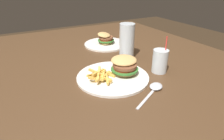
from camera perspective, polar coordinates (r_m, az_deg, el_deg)
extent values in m
cube|color=#4C331E|center=(1.03, -6.72, 2.86)|extent=(1.48, 1.41, 0.03)
cylinder|color=#392616|center=(1.99, 4.70, 2.78)|extent=(0.08, 0.08, 0.73)
cylinder|color=white|center=(0.81, 0.00, -2.18)|extent=(0.31, 0.31, 0.01)
ellipsoid|color=tan|center=(0.82, 3.82, -0.52)|extent=(0.14, 0.12, 0.02)
cylinder|color=#38752D|center=(0.82, 3.84, 0.30)|extent=(0.15, 0.15, 0.01)
cylinder|color=red|center=(0.82, 3.86, 0.78)|extent=(0.12, 0.12, 0.01)
cylinder|color=brown|center=(0.81, 3.88, 1.41)|extent=(0.13, 0.13, 0.01)
ellipsoid|color=tan|center=(0.82, 3.66, 3.01)|extent=(0.14, 0.13, 0.04)
cube|color=gold|center=(0.76, -4.22, -0.68)|extent=(0.07, 0.04, 0.01)
cube|color=gold|center=(0.77, -4.61, -0.83)|extent=(0.05, 0.07, 0.02)
cube|color=gold|center=(0.77, -5.94, -1.47)|extent=(0.07, 0.04, 0.03)
cube|color=gold|center=(0.81, -4.89, -1.26)|extent=(0.03, 0.06, 0.03)
cube|color=gold|center=(0.77, -3.90, -1.28)|extent=(0.04, 0.06, 0.03)
cube|color=gold|center=(0.75, -3.73, -2.32)|extent=(0.06, 0.05, 0.01)
cube|color=gold|center=(0.77, -2.62, -1.15)|extent=(0.04, 0.05, 0.02)
cube|color=gold|center=(0.80, -2.53, -1.42)|extent=(0.07, 0.03, 0.01)
cube|color=gold|center=(0.78, -4.01, -2.01)|extent=(0.02, 0.08, 0.02)
cube|color=gold|center=(0.76, -4.14, -1.21)|extent=(0.05, 0.07, 0.03)
cube|color=gold|center=(0.76, -2.34, -2.59)|extent=(0.06, 0.03, 0.03)
cube|color=gold|center=(0.78, -3.86, -1.83)|extent=(0.04, 0.06, 0.02)
cube|color=gold|center=(0.77, -4.10, -1.33)|extent=(0.08, 0.03, 0.02)
cube|color=gold|center=(0.81, -1.13, -1.22)|extent=(0.04, 0.07, 0.01)
cube|color=gold|center=(0.80, -2.47, -1.13)|extent=(0.08, 0.02, 0.02)
cube|color=gold|center=(0.76, -2.05, -2.66)|extent=(0.03, 0.07, 0.01)
cube|color=gold|center=(0.81, -5.41, -1.10)|extent=(0.07, 0.01, 0.03)
cube|color=gold|center=(0.75, -4.93, -2.64)|extent=(0.06, 0.03, 0.02)
cube|color=gold|center=(0.76, -1.61, -2.48)|extent=(0.04, 0.08, 0.02)
cylinder|color=silver|center=(1.00, 4.55, 8.79)|extent=(0.08, 0.08, 0.18)
cylinder|color=#C67F23|center=(1.01, 4.51, 7.77)|extent=(0.07, 0.07, 0.15)
cylinder|color=silver|center=(0.87, 14.40, 2.65)|extent=(0.07, 0.07, 0.11)
cylinder|color=yellow|center=(0.88, 14.34, 2.15)|extent=(0.06, 0.06, 0.09)
cylinder|color=red|center=(0.87, 15.86, 4.43)|extent=(0.01, 0.02, 0.17)
ellipsoid|color=silver|center=(0.76, 13.26, -4.86)|extent=(0.08, 0.07, 0.02)
cube|color=silver|center=(0.69, 10.30, -8.74)|extent=(0.13, 0.07, 0.00)
cylinder|color=white|center=(1.22, -1.83, 7.90)|extent=(0.28, 0.28, 0.01)
ellipsoid|color=tan|center=(1.22, -1.84, 8.52)|extent=(0.12, 0.13, 0.02)
cylinder|color=#38752D|center=(1.22, -1.84, 9.07)|extent=(0.14, 0.14, 0.01)
cylinder|color=red|center=(1.21, -1.85, 9.41)|extent=(0.12, 0.12, 0.01)
cylinder|color=brown|center=(1.21, -1.86, 9.86)|extent=(0.13, 0.13, 0.01)
ellipsoid|color=tan|center=(1.21, -2.46, 10.66)|extent=(0.12, 0.13, 0.04)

